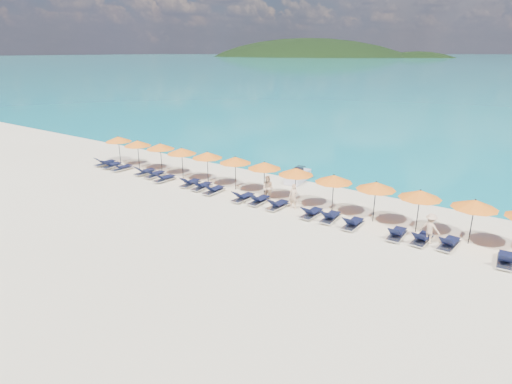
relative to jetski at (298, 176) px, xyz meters
The scene contains 38 objects.
ground 9.67m from the jetski, 83.36° to the right, with size 1400.00×1400.00×0.00m, color beige.
headland_main 610.03m from the jetski, 119.40° to the left, with size 374.00×242.00×126.50m.
headland_small 571.28m from the jetski, 105.14° to the left, with size 162.00×126.00×85.50m.
jetski is the anchor object (origin of this frame).
beachgoer_a 5.53m from the jetski, 62.38° to the right, with size 0.54×0.35×1.48m, color #DDB28B.
beachgoer_b 4.49m from the jetski, 83.80° to the right, with size 0.73×0.42×1.51m, color #DDB28B.
beachgoer_c 11.48m from the jetski, 26.57° to the right, with size 0.97×0.45×1.50m, color #DDB28B.
umbrella_0 14.96m from the jetski, 164.04° to the right, with size 2.10×2.10×2.28m.
umbrella_1 12.62m from the jetski, 160.15° to the right, with size 2.10×2.10×2.28m.
umbrella_2 10.44m from the jetski, 157.25° to the right, with size 2.10×2.10×2.28m.
umbrella_3 8.40m from the jetski, 149.67° to the right, with size 2.10×2.10×2.28m.
umbrella_4 6.48m from the jetski, 140.00° to the right, with size 2.10×2.10×2.28m.
umbrella_5 4.94m from the jetski, 121.04° to the right, with size 2.10×2.10×2.28m.
umbrella_6 4.34m from the jetski, 91.31° to the right, with size 2.10×2.10×2.28m.
umbrella_7 4.94m from the jetski, 61.60° to the right, with size 2.10×2.10×2.28m.
umbrella_8 6.48m from the jetski, 41.58° to the right, with size 2.10×2.10×2.28m.
umbrella_9 8.33m from the jetski, 29.88° to the right, with size 2.10×2.10×2.28m.
umbrella_10 10.37m from the jetski, 23.86° to the right, with size 2.10×2.10×2.28m.
umbrella_11 12.63m from the jetski, 19.17° to the right, with size 2.10×2.10×2.28m.
lounger_0 15.66m from the jetski, 160.41° to the right, with size 0.72×1.74×0.66m.
lounger_1 14.72m from the jetski, 158.49° to the right, with size 0.75×1.74×0.66m.
lounger_2 13.56m from the jetski, 156.36° to the right, with size 0.70×1.73×0.66m.
lounger_3 11.33m from the jetski, 152.91° to the right, with size 0.71×1.73×0.66m.
lounger_4 10.36m from the jetski, 149.85° to the right, with size 0.73×1.74×0.66m.
lounger_5 9.41m from the jetski, 144.19° to the right, with size 0.69×1.73×0.66m.
lounger_6 7.51m from the jetski, 135.73° to the right, with size 0.77×1.75×0.66m.
lounger_7 6.82m from the jetski, 128.69° to the right, with size 0.76×1.74×0.66m.
lounger_8 6.28m from the jetski, 119.10° to the right, with size 0.65×1.71×0.66m.
lounger_9 5.55m from the jetski, 96.63° to the right, with size 0.70×1.73×0.66m.
lounger_10 5.41m from the jetski, 85.10° to the right, with size 0.65×1.71×0.66m.
lounger_11 5.75m from the jetski, 71.48° to the right, with size 0.70×1.73×0.66m.
lounger_12 6.79m from the jetski, 53.15° to the right, with size 0.67×1.72×0.66m.
lounger_13 7.46m from the jetski, 46.01° to the right, with size 0.74×1.74×0.66m.
lounger_14 8.56m from the jetski, 40.14° to the right, with size 0.64×1.71×0.66m.
lounger_15 10.40m from the jetski, 31.83° to the right, with size 0.69×1.72×0.66m.
lounger_16 11.33m from the jetski, 28.12° to the right, with size 0.74×1.74×0.66m.
lounger_17 12.30m from the jetski, 24.77° to the right, with size 0.76×1.75×0.66m.
lounger_18 14.61m from the jetski, 22.10° to the right, with size 0.76×1.75×0.66m.
Camera 1 is at (13.32, -15.56, 8.79)m, focal length 30.00 mm.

